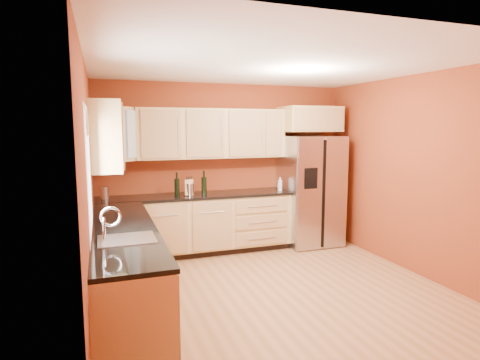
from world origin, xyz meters
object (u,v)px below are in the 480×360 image
at_px(canister_left, 105,193).
at_px(soap_dispenser, 280,184).
at_px(refrigerator, 310,190).
at_px(knife_block, 189,187).
at_px(wine_bottle_a, 204,183).

xyz_separation_m(canister_left, soap_dispenser, (2.65, -0.12, 0.02)).
distance_m(refrigerator, knife_block, 2.02).
bearing_deg(refrigerator, canister_left, 177.94).
relative_size(canister_left, knife_block, 0.73).
height_order(canister_left, wine_bottle_a, wine_bottle_a).
bearing_deg(wine_bottle_a, canister_left, 176.04).
bearing_deg(knife_block, soap_dispenser, 14.27).
relative_size(refrigerator, soap_dispenser, 8.49).
distance_m(knife_block, soap_dispenser, 1.46).
bearing_deg(soap_dispenser, knife_block, 178.82).
relative_size(wine_bottle_a, knife_block, 1.54).
bearing_deg(wine_bottle_a, knife_block, 177.97).
relative_size(refrigerator, wine_bottle_a, 4.94).
height_order(refrigerator, knife_block, refrigerator).
distance_m(wine_bottle_a, knife_block, 0.23).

